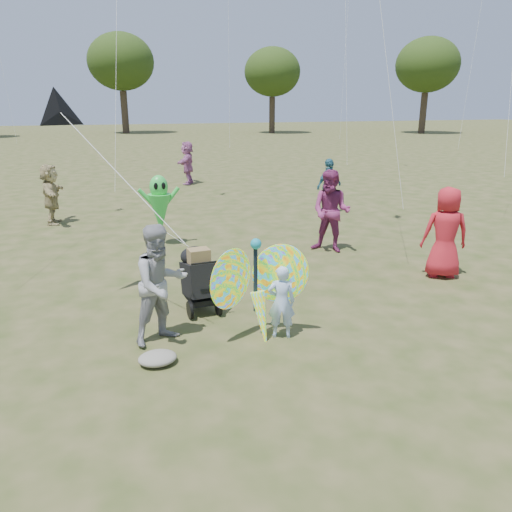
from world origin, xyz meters
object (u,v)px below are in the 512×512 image
Objects in this scene: crowd_a at (445,233)px; crowd_j at (188,163)px; adult_man at (161,284)px; crowd_c at (329,186)px; butterfly_kite at (258,289)px; jogging_stroller at (198,274)px; child_girl at (281,302)px; crowd_e at (331,211)px; crowd_d at (51,194)px; alien_kite at (160,206)px.

crowd_a is 1.01× the size of crowd_j.
adult_man is 9.70m from crowd_c.
jogging_stroller is at bearing 113.36° from butterfly_kite.
child_girl is 0.58× the size of crowd_e.
butterfly_kite is at bearing 37.51° from crowd_c.
adult_man reaches higher than butterfly_kite.
jogging_stroller is (0.77, 1.03, -0.28)m from adult_man.
crowd_a is 1.06× the size of butterfly_kite.
butterfly_kite is (3.29, -8.91, -0.09)m from crowd_d.
adult_man is at bearing 3.70° from child_girl.
crowd_j is (3.26, 14.70, 0.02)m from adult_man.
child_girl is at bearing -80.84° from crowd_e.
child_girl is 0.61× the size of crowd_a.
adult_man reaches higher than crowd_d.
butterfly_kite is at bearing -37.18° from adult_man.
adult_man is at bearing -162.12° from crowd_d.
crowd_d is 0.96× the size of crowd_j.
crowd_d is 7.99m from jogging_stroller.
crowd_a reaches higher than crowd_d.
child_girl is 5.81m from alien_kite.
crowd_c is 5.98m from alien_kite.
crowd_e is at bearing 50.72° from butterfly_kite.
adult_man is 1.41m from butterfly_kite.
crowd_c is 4.34m from crowd_e.
crowd_j is (-2.55, 13.61, -0.01)m from crowd_a.
butterfly_kite is at bearing 2.65° from child_girl.
crowd_c is at bearing -93.20° from crowd_d.
crowd_c is at bearing -102.51° from child_girl.
child_girl is 4.77m from crowd_e.
crowd_d is 8.19m from crowd_e.
butterfly_kite is at bearing -84.72° from crowd_e.
alien_kite is (-0.96, 5.71, 0.40)m from child_girl.
crowd_a reaches higher than alien_kite.
crowd_d is (-8.28, 1.22, 0.00)m from crowd_c.
crowd_e is at bearing -26.30° from alien_kite.
jogging_stroller is at bearing -102.44° from crowd_e.
alien_kite is at bearing 8.80° from crowd_j.
jogging_stroller is at bearing 28.93° from crowd_c.
crowd_a reaches higher than jogging_stroller.
adult_man is 0.92× the size of crowd_e.
crowd_c is 1.59× the size of jogging_stroller.
crowd_j is at bearing 140.62° from crowd_e.
crowd_a is 13.85m from crowd_j.
crowd_c is 1.00× the size of crowd_d.
crowd_e is (-1.35, 2.35, 0.05)m from crowd_a.
crowd_d is at bearing -16.40° from crowd_j.
crowd_d reaches higher than child_girl.
child_girl is 1.04× the size of jogging_stroller.
adult_man is 15.05m from crowd_j.
crowd_e reaches higher than adult_man.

